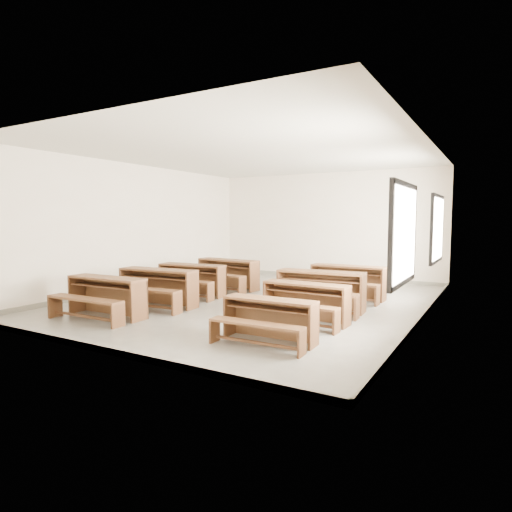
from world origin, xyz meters
The scene contains 9 objects.
room centered at (0.09, 0.00, 2.14)m, with size 8.50×8.50×3.20m.
desk_set_0 centered at (-1.66, -2.73, 0.43)m, with size 1.67×0.89×0.74m.
desk_set_1 centered at (-1.50, -1.53, 0.45)m, with size 1.79×1.04×0.78m.
desk_set_2 centered at (-1.67, -0.19, 0.43)m, with size 1.72×1.00×0.74m.
desk_set_3 centered at (-1.47, 1.04, 0.45)m, with size 1.77×1.01×0.77m.
desk_set_4 centered at (1.73, -2.64, 0.37)m, with size 1.44×0.77×0.64m.
desk_set_5 centered at (1.72, -1.28, 0.40)m, with size 1.56×0.84×0.69m.
desk_set_6 centered at (1.58, -0.21, 0.45)m, with size 1.79×1.02×0.78m.
desk_set_7 centered at (1.65, 1.28, 0.44)m, with size 1.69×0.90×0.75m.
Camera 1 is at (4.66, -8.10, 1.82)m, focal length 30.00 mm.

